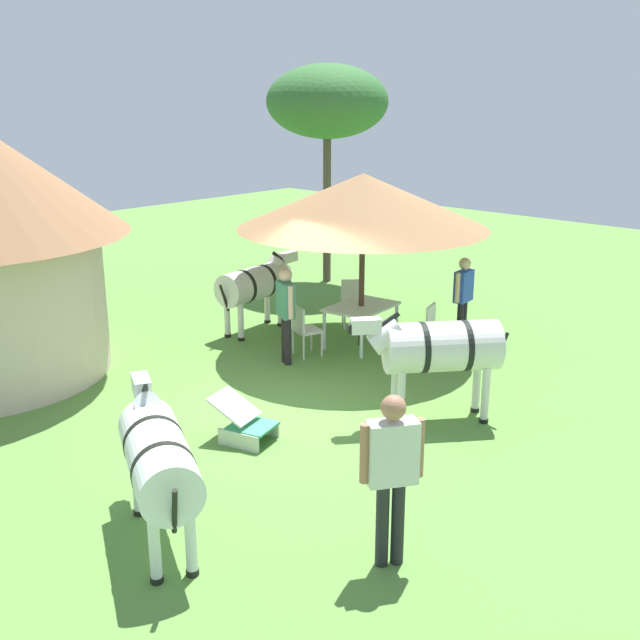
# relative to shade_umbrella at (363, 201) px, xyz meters

# --- Properties ---
(ground_plane) EXTENTS (36.00, 36.00, 0.00)m
(ground_plane) POSITION_rel_shade_umbrella_xyz_m (-2.75, -0.99, -2.60)
(ground_plane) COLOR #588A3B
(shade_umbrella) EXTENTS (4.36, 4.36, 3.07)m
(shade_umbrella) POSITION_rel_shade_umbrella_xyz_m (0.00, 0.00, 0.00)
(shade_umbrella) COLOR #483023
(shade_umbrella) RESTS_ON ground_plane
(patio_dining_table) EXTENTS (1.39, 1.05, 0.74)m
(patio_dining_table) POSITION_rel_shade_umbrella_xyz_m (0.00, 0.00, -1.95)
(patio_dining_table) COLOR silver
(patio_dining_table) RESTS_ON ground_plane
(patio_chair_east_end) EXTENTS (0.55, 0.53, 0.90)m
(patio_chair_east_end) POSITION_rel_shade_umbrella_xyz_m (0.35, -1.13, -2.08)
(patio_chair_east_end) COLOR silver
(patio_chair_east_end) RESTS_ON ground_plane
(patio_chair_near_hut) EXTENTS (0.61, 0.61, 0.90)m
(patio_chair_near_hut) POSITION_rel_shade_umbrella_xyz_m (0.80, 0.87, -2.08)
(patio_chair_near_hut) COLOR white
(patio_chair_near_hut) RESTS_ON ground_plane
(patio_chair_near_lawn) EXTENTS (0.53, 0.55, 0.90)m
(patio_chair_near_lawn) POSITION_rel_shade_umbrella_xyz_m (-1.13, 0.36, -2.08)
(patio_chair_near_lawn) COLOR silver
(patio_chair_near_lawn) RESTS_ON ground_plane
(guest_beside_umbrella) EXTENTS (0.57, 0.25, 1.59)m
(guest_beside_umbrella) POSITION_rel_shade_umbrella_xyz_m (1.31, -1.28, -1.65)
(guest_beside_umbrella) COLOR black
(guest_beside_umbrella) RESTS_ON ground_plane
(guest_behind_table) EXTENTS (0.38, 0.54, 1.64)m
(guest_behind_table) POSITION_rel_shade_umbrella_xyz_m (-1.59, 0.31, -1.61)
(guest_behind_table) COLOR black
(guest_behind_table) RESTS_ON ground_plane
(standing_watcher) EXTENTS (0.54, 0.45, 1.77)m
(standing_watcher) POSITION_rel_shade_umbrella_xyz_m (-4.93, -4.46, -1.54)
(standing_watcher) COLOR black
(standing_watcher) RESTS_ON ground_plane
(striped_lounge_chair) EXTENTS (0.73, 0.93, 0.60)m
(striped_lounge_chair) POSITION_rel_shade_umbrella_xyz_m (-4.03, -1.38, -2.35)
(striped_lounge_chair) COLOR #3B926D
(striped_lounge_chair) RESTS_ON ground_plane
(zebra_nearest_camera) EXTENTS (2.18, 0.76, 1.45)m
(zebra_nearest_camera) POSITION_rel_shade_umbrella_xyz_m (-0.69, 2.02, -1.68)
(zebra_nearest_camera) COLOR silver
(zebra_nearest_camera) RESTS_ON ground_plane
(zebra_by_umbrella) EXTENTS (1.34, 2.14, 1.48)m
(zebra_by_umbrella) POSITION_rel_shade_umbrella_xyz_m (-6.18, -2.50, -1.66)
(zebra_by_umbrella) COLOR silver
(zebra_by_umbrella) RESTS_ON ground_plane
(zebra_toward_hut) EXTENTS (1.86, 1.65, 1.60)m
(zebra_toward_hut) POSITION_rel_shade_umbrella_xyz_m (-1.80, -2.85, -1.54)
(zebra_toward_hut) COLOR silver
(zebra_toward_hut) RESTS_ON ground_plane
(acacia_tree_left_background) EXTENTS (2.76, 2.76, 4.99)m
(acacia_tree_left_background) POSITION_rel_shade_umbrella_xyz_m (3.16, 3.69, 1.54)
(acacia_tree_left_background) COLOR brown
(acacia_tree_left_background) RESTS_ON ground_plane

